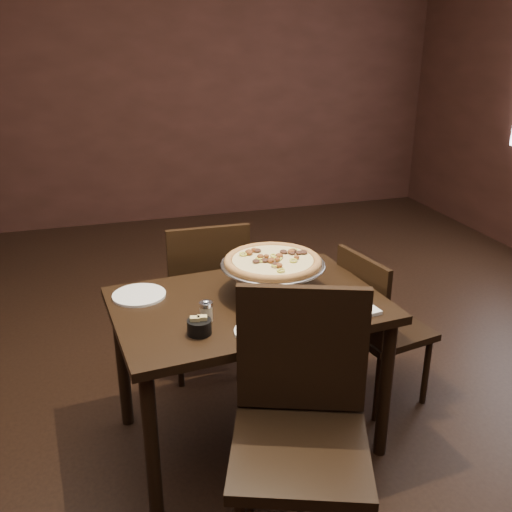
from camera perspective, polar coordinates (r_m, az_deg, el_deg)
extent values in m
cube|color=black|center=(2.95, -1.28, -16.86)|extent=(6.00, 7.00, 0.02)
cube|color=black|center=(5.79, -11.20, 16.96)|extent=(6.00, 0.02, 2.80)
cube|color=black|center=(2.50, -0.77, -4.92)|extent=(1.22, 0.87, 0.04)
cylinder|color=black|center=(2.32, -10.37, -18.49)|extent=(0.06, 0.06, 0.69)
cylinder|color=black|center=(2.65, 12.80, -12.89)|extent=(0.06, 0.06, 0.69)
cylinder|color=black|center=(2.85, -13.20, -10.34)|extent=(0.06, 0.06, 0.69)
cylinder|color=black|center=(3.13, 6.06, -6.77)|extent=(0.06, 0.06, 0.69)
cylinder|color=silver|center=(2.56, 1.65, -3.72)|extent=(0.16, 0.16, 0.01)
cylinder|color=silver|center=(2.53, 1.66, -2.35)|extent=(0.03, 0.03, 0.12)
cylinder|color=silver|center=(2.50, 1.68, -0.98)|extent=(0.11, 0.11, 0.01)
cylinder|color=#B0B0B6|center=(2.50, 1.68, -0.84)|extent=(0.45, 0.45, 0.01)
torus|color=#B0B0B6|center=(2.50, 1.68, -0.81)|extent=(0.46, 0.46, 0.01)
cylinder|color=brown|center=(2.50, 1.68, -0.62)|extent=(0.42, 0.42, 0.01)
torus|color=brown|center=(2.50, 1.69, -0.53)|extent=(0.43, 0.43, 0.04)
cylinder|color=#DCC579|center=(2.49, 1.69, -0.41)|extent=(0.36, 0.36, 0.01)
cylinder|color=beige|center=(2.32, -5.00, -5.76)|extent=(0.05, 0.05, 0.07)
cylinder|color=silver|center=(2.30, -5.03, -4.82)|extent=(0.05, 0.05, 0.02)
ellipsoid|color=silver|center=(2.29, -5.04, -4.51)|extent=(0.03, 0.03, 0.01)
cylinder|color=maroon|center=(2.32, -0.32, -5.62)|extent=(0.05, 0.05, 0.07)
cylinder|color=silver|center=(2.30, -0.32, -4.64)|extent=(0.06, 0.06, 0.02)
ellipsoid|color=silver|center=(2.30, -0.32, -4.32)|extent=(0.03, 0.03, 0.01)
cylinder|color=black|center=(2.23, -5.69, -7.06)|extent=(0.10, 0.10, 0.06)
cube|color=tan|center=(2.23, -6.11, -6.81)|extent=(0.04, 0.03, 0.06)
cube|color=tan|center=(2.23, -5.38, -6.71)|extent=(0.04, 0.03, 0.06)
cube|color=white|center=(2.44, 10.07, -5.24)|extent=(0.17, 0.17, 0.02)
cylinder|color=white|center=(2.59, -11.61, -3.85)|extent=(0.24, 0.24, 0.01)
cylinder|color=white|center=(2.24, 0.76, -7.52)|extent=(0.23, 0.23, 0.01)
cone|color=silver|center=(2.45, 3.76, -1.23)|extent=(0.15, 0.15, 0.00)
cylinder|color=black|center=(2.45, 3.76, -1.17)|extent=(0.08, 0.11, 0.02)
cube|color=black|center=(3.21, -5.23, -4.14)|extent=(0.43, 0.43, 0.04)
cube|color=black|center=(2.93, -4.69, -1.25)|extent=(0.43, 0.04, 0.45)
cylinder|color=black|center=(3.49, -2.85, -6.02)|extent=(0.04, 0.04, 0.42)
cylinder|color=black|center=(3.44, -8.48, -6.68)|extent=(0.04, 0.04, 0.42)
cylinder|color=black|center=(3.20, -1.44, -8.77)|extent=(0.04, 0.04, 0.42)
cylinder|color=black|center=(3.14, -7.62, -9.55)|extent=(0.04, 0.04, 0.42)
cube|color=black|center=(2.06, 4.42, -18.99)|extent=(0.60, 0.60, 0.04)
cube|color=black|center=(2.07, 4.62, -9.27)|extent=(0.45, 0.20, 0.49)
cylinder|color=black|center=(2.38, -0.67, -20.48)|extent=(0.04, 0.04, 0.46)
cylinder|color=black|center=(2.38, 9.11, -20.66)|extent=(0.04, 0.04, 0.46)
cube|color=black|center=(3.02, 12.84, -7.19)|extent=(0.45, 0.45, 0.04)
cube|color=black|center=(2.81, 10.47, -3.94)|extent=(0.10, 0.39, 0.41)
cylinder|color=black|center=(3.12, 16.64, -11.00)|extent=(0.03, 0.03, 0.38)
cylinder|color=black|center=(3.31, 12.91, -8.57)|extent=(0.03, 0.03, 0.38)
cylinder|color=black|center=(2.94, 12.08, -12.76)|extent=(0.03, 0.03, 0.38)
cylinder|color=black|center=(3.14, 8.45, -10.03)|extent=(0.03, 0.03, 0.38)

